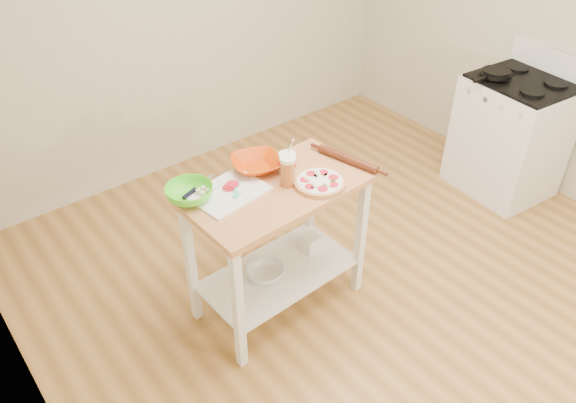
# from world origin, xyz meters

# --- Properties ---
(room_shell) EXTENTS (4.04, 4.54, 2.74)m
(room_shell) POSITION_xyz_m (0.00, 0.00, 1.35)
(room_shell) COLOR #AE7D40
(room_shell) RESTS_ON ground
(prep_island) EXTENTS (1.05, 0.60, 0.90)m
(prep_island) POSITION_xyz_m (-0.55, 0.38, 0.64)
(prep_island) COLOR tan
(prep_island) RESTS_ON ground
(gas_stove) EXTENTS (0.68, 0.78, 1.11)m
(gas_stove) POSITION_xyz_m (1.69, 0.28, 0.47)
(gas_stove) COLOR white
(gas_stove) RESTS_ON ground
(skillet) EXTENTS (0.37, 0.23, 0.03)m
(skillet) POSITION_xyz_m (1.55, 0.45, 0.98)
(skillet) COLOR black
(skillet) RESTS_ON gas_stove
(pizza) EXTENTS (0.29, 0.29, 0.05)m
(pizza) POSITION_xyz_m (-0.35, 0.25, 0.92)
(pizza) COLOR tan
(pizza) RESTS_ON prep_island
(cutting_board) EXTENTS (0.44, 0.35, 0.04)m
(cutting_board) POSITION_xyz_m (-0.80, 0.50, 0.91)
(cutting_board) COLOR white
(cutting_board) RESTS_ON prep_island
(spatula) EXTENTS (0.12, 0.13, 0.01)m
(spatula) POSITION_xyz_m (-0.76, 0.47, 0.92)
(spatula) COLOR #54D8B9
(spatula) RESTS_ON cutting_board
(knife) EXTENTS (0.26, 0.12, 0.01)m
(knife) POSITION_xyz_m (-0.93, 0.62, 0.92)
(knife) COLOR silver
(knife) RESTS_ON cutting_board
(orange_bowl) EXTENTS (0.36, 0.36, 0.07)m
(orange_bowl) POSITION_xyz_m (-0.53, 0.60, 0.93)
(orange_bowl) COLOR #CF3F03
(orange_bowl) RESTS_ON prep_island
(green_bowl) EXTENTS (0.29, 0.29, 0.08)m
(green_bowl) POSITION_xyz_m (-0.99, 0.58, 0.94)
(green_bowl) COLOR #54E325
(green_bowl) RESTS_ON prep_island
(beer_pint) EXTENTS (0.09, 0.09, 0.17)m
(beer_pint) POSITION_xyz_m (-0.49, 0.36, 0.99)
(beer_pint) COLOR #AA5A25
(beer_pint) RESTS_ON prep_island
(yogurt_tub) EXTENTS (0.10, 0.10, 0.22)m
(yogurt_tub) POSITION_xyz_m (-0.41, 0.46, 0.96)
(yogurt_tub) COLOR white
(yogurt_tub) RESTS_ON prep_island
(rolling_pin) EXTENTS (0.14, 0.40, 0.05)m
(rolling_pin) POSITION_xyz_m (-0.07, 0.32, 0.92)
(rolling_pin) COLOR #582614
(rolling_pin) RESTS_ON prep_island
(shelf_glass_bowl) EXTENTS (0.29, 0.29, 0.07)m
(shelf_glass_bowl) POSITION_xyz_m (-0.64, 0.39, 0.30)
(shelf_glass_bowl) COLOR silver
(shelf_glass_bowl) RESTS_ON prep_island
(shelf_bin) EXTENTS (0.11, 0.11, 0.11)m
(shelf_bin) POSITION_xyz_m (-0.26, 0.42, 0.32)
(shelf_bin) COLOR white
(shelf_bin) RESTS_ON prep_island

